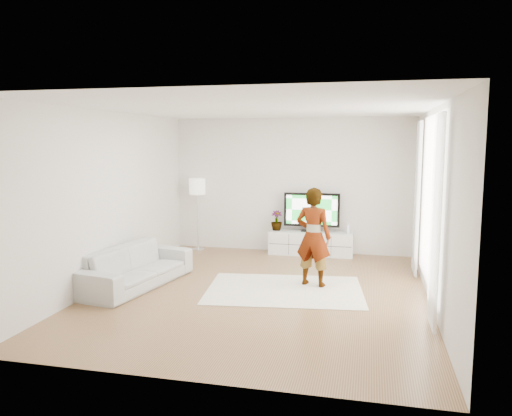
% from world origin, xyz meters
% --- Properties ---
extents(floor, '(6.00, 6.00, 0.00)m').
position_xyz_m(floor, '(0.00, 0.00, 0.00)').
color(floor, '#987144').
rests_on(floor, ground).
extents(ceiling, '(6.00, 6.00, 0.00)m').
position_xyz_m(ceiling, '(0.00, 0.00, 2.80)').
color(ceiling, white).
rests_on(ceiling, wall_back).
extents(wall_left, '(0.02, 6.00, 2.80)m').
position_xyz_m(wall_left, '(-2.50, 0.00, 1.40)').
color(wall_left, silver).
rests_on(wall_left, floor).
extents(wall_right, '(0.02, 6.00, 2.80)m').
position_xyz_m(wall_right, '(2.50, 0.00, 1.40)').
color(wall_right, silver).
rests_on(wall_right, floor).
extents(wall_back, '(5.00, 0.02, 2.80)m').
position_xyz_m(wall_back, '(0.00, 3.00, 1.40)').
color(wall_back, silver).
rests_on(wall_back, floor).
extents(wall_front, '(5.00, 0.02, 2.80)m').
position_xyz_m(wall_front, '(0.00, -3.00, 1.40)').
color(wall_front, silver).
rests_on(wall_front, floor).
extents(window, '(0.01, 2.60, 2.50)m').
position_xyz_m(window, '(2.48, 0.30, 1.45)').
color(window, white).
rests_on(window, wall_right).
extents(curtain_near, '(0.04, 0.70, 2.60)m').
position_xyz_m(curtain_near, '(2.40, -1.00, 1.35)').
color(curtain_near, white).
rests_on(curtain_near, floor).
extents(curtain_far, '(0.04, 0.70, 2.60)m').
position_xyz_m(curtain_far, '(2.40, 1.60, 1.35)').
color(curtain_far, white).
rests_on(curtain_far, floor).
extents(media_console, '(1.71, 0.49, 0.48)m').
position_xyz_m(media_console, '(0.46, 2.76, 0.24)').
color(media_console, silver).
rests_on(media_console, floor).
extents(television, '(1.14, 0.22, 0.79)m').
position_xyz_m(television, '(0.46, 2.79, 0.91)').
color(television, black).
rests_on(television, media_console).
extents(game_console, '(0.05, 0.15, 0.20)m').
position_xyz_m(game_console, '(1.20, 2.76, 0.58)').
color(game_console, white).
rests_on(game_console, media_console).
extents(potted_plant, '(0.28, 0.28, 0.41)m').
position_xyz_m(potted_plant, '(-0.27, 2.77, 0.69)').
color(potted_plant, '#3F7238').
rests_on(potted_plant, media_console).
extents(rug, '(2.60, 2.01, 0.01)m').
position_xyz_m(rug, '(0.35, 0.17, 0.01)').
color(rug, silver).
rests_on(rug, floor).
extents(player, '(0.65, 0.50, 1.58)m').
position_xyz_m(player, '(0.75, 0.53, 0.80)').
color(player, '#334772').
rests_on(player, rug).
extents(sofa, '(1.21, 2.29, 0.63)m').
position_xyz_m(sofa, '(-2.03, -0.12, 0.32)').
color(sofa, '#B0AFAB').
rests_on(sofa, floor).
extents(floor_lamp, '(0.34, 0.34, 1.54)m').
position_xyz_m(floor_lamp, '(-1.98, 2.70, 1.30)').
color(floor_lamp, silver).
rests_on(floor_lamp, floor).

